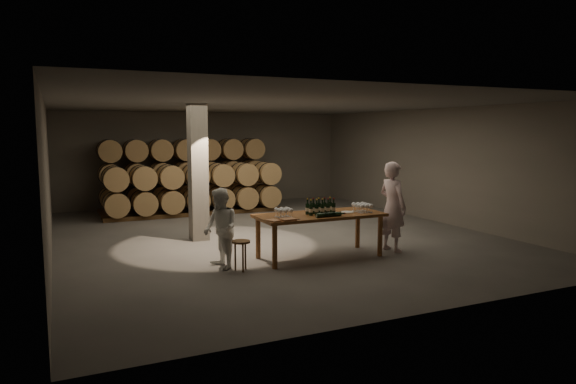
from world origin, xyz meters
name	(u,v)px	position (x,y,z in m)	size (l,w,h in m)	color
room	(198,173)	(-1.80, 0.20, 1.60)	(12.00, 12.00, 12.00)	#54514F
tasting_table	(320,219)	(0.00, -2.50, 0.80)	(2.60, 1.10, 0.90)	brown
barrel_stack_back	(185,173)	(-0.96, 5.20, 1.20)	(5.48, 0.95, 2.31)	brown
barrel_stack_front	(195,188)	(-0.96, 3.80, 0.83)	(5.48, 0.95, 1.57)	brown
bottle_cluster	(321,208)	(0.00, -2.53, 1.02)	(0.60, 0.23, 0.33)	black
lying_bottles	(329,215)	(0.00, -2.90, 0.94)	(0.65, 0.09, 0.09)	black
glass_cluster_left	(284,210)	(-0.83, -2.54, 1.03)	(0.31, 0.31, 0.18)	silver
glass_cluster_right	(362,205)	(0.93, -2.62, 1.03)	(0.31, 0.42, 0.18)	silver
plate	(348,212)	(0.61, -2.58, 0.91)	(0.27, 0.27, 0.02)	white
notebook_near	(288,219)	(-0.90, -2.90, 0.92)	(0.28, 0.22, 0.03)	#9C6038
notebook_corner	(274,220)	(-1.18, -2.88, 0.91)	(0.19, 0.25, 0.02)	#9C6038
pen	(297,220)	(-0.72, -2.95, 0.91)	(0.01, 0.01, 0.15)	black
stool	(241,246)	(-1.80, -2.79, 0.46)	(0.34, 0.34, 0.56)	brown
person_man	(393,207)	(1.69, -2.64, 0.96)	(0.70, 0.46, 1.93)	silver
person_woman	(221,229)	(-2.09, -2.49, 0.76)	(0.74, 0.58, 1.52)	white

